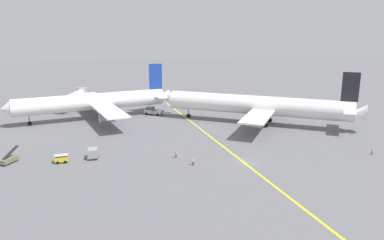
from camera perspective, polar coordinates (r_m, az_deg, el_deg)
The scene contains 12 objects.
ground_plane at distance 77.39m, azimuth 8.32°, elevation -6.60°, with size 600.00×600.00×0.00m, color slate.
taxiway_stripe at distance 85.91m, azimuth 5.30°, elevation -4.46°, with size 0.50×120.00×0.01m, color yellow.
airliner_at_gate_left at distance 116.98m, azimuth -15.12°, elevation 2.74°, with size 51.15×45.64×16.55m.
airliner_being_pushed at distance 108.88m, azimuth 10.27°, elevation 2.25°, with size 50.50×41.34×16.31m.
pushback_tug at distance 120.87m, azimuth -6.10°, elevation 1.39°, with size 8.14×6.53×2.83m.
gse_baggage_cart_trailing at distance 80.92m, azimuth -19.83°, elevation -5.74°, with size 2.78×1.66×1.71m.
gse_container_dolly_flat at distance 81.52m, azimuth -15.30°, elevation -5.03°, with size 2.51×3.40×2.15m.
gse_belt_loader_portside at distance 84.97m, azimuth -26.84°, elevation -5.54°, with size 3.67×4.83×3.02m.
ground_crew_marshaller_foreground at distance 79.11m, azimuth -2.53°, elevation -5.35°, with size 0.36×0.36×1.66m.
ground_crew_wing_walker_right at distance 74.77m, azimuth 0.18°, elevation -6.53°, with size 0.50×0.36×1.55m.
ground_crew_ramp_agent_by_cones at distance 90.27m, azimuth 26.42°, elevation -4.44°, with size 0.41×0.42×1.55m.
jet_bridge at distance 137.81m, azimuth -17.83°, elevation 3.59°, with size 9.40×22.13×6.00m.
Camera 1 is at (-30.46, -66.05, 26.44)m, focal length 33.98 mm.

